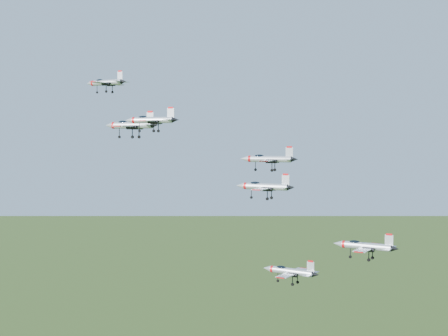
% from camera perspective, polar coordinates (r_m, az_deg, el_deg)
% --- Properties ---
extents(jet_lead, '(11.37, 9.59, 3.06)m').
position_cam_1_polar(jet_lead, '(142.21, -10.79, 7.70)').
color(jet_lead, '#B5BBC2').
extents(jet_left_high, '(13.18, 11.04, 3.53)m').
position_cam_1_polar(jet_left_high, '(129.40, -8.54, 3.91)').
color(jet_left_high, '#B5BBC2').
extents(jet_right_high, '(10.74, 8.84, 2.87)m').
position_cam_1_polar(jet_right_high, '(113.30, -6.70, 4.39)').
color(jet_right_high, '#B5BBC2').
extents(jet_left_low, '(12.56, 10.36, 3.36)m').
position_cam_1_polar(jet_left_low, '(130.21, 4.04, 0.85)').
color(jet_left_low, '#B5BBC2').
extents(jet_right_low, '(11.06, 9.24, 2.96)m').
position_cam_1_polar(jet_right_low, '(109.19, 3.67, -1.68)').
color(jet_right_low, '#B5BBC2').
extents(jet_trail, '(11.64, 9.87, 3.15)m').
position_cam_1_polar(jet_trail, '(120.16, 6.03, -9.36)').
color(jet_trail, '#B5BBC2').
extents(jet_extra, '(13.31, 11.23, 3.59)m').
position_cam_1_polar(jet_extra, '(127.68, 12.72, -6.96)').
color(jet_extra, '#B5BBC2').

